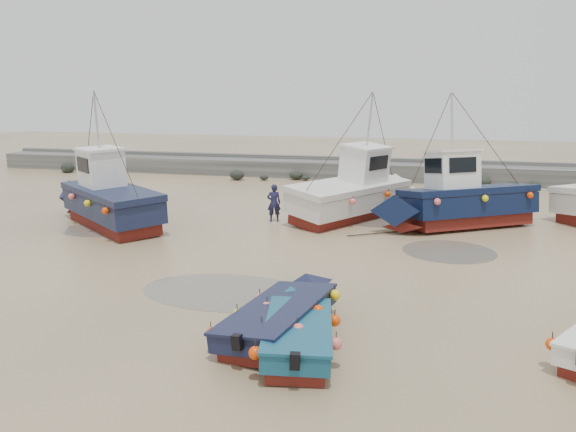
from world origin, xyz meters
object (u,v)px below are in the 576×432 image
dinghy_1 (286,312)px  cabin_boat_1 (356,191)px  dinghy_2 (298,327)px  cabin_boat_0 (107,197)px  cabin_boat_2 (459,199)px  person (274,221)px

dinghy_1 → cabin_boat_1: 14.36m
cabin_boat_1 → dinghy_2: bearing=-56.3°
cabin_boat_0 → cabin_boat_2: 16.51m
cabin_boat_0 → cabin_boat_1: (11.22, 4.51, -0.01)m
dinghy_1 → cabin_boat_2: bearing=80.2°
dinghy_1 → cabin_boat_1: cabin_boat_1 is taller
cabin_boat_1 → person: 4.40m
dinghy_1 → person: (-3.77, 12.42, -0.54)m
dinghy_1 → cabin_boat_1: size_ratio=0.69×
cabin_boat_1 → dinghy_1: bearing=-58.3°
dinghy_1 → cabin_boat_0: bearing=149.4°
cabin_boat_2 → cabin_boat_1: bearing=44.7°
cabin_boat_0 → cabin_boat_1: size_ratio=0.93×
cabin_boat_0 → dinghy_1: bearing=-94.0°
dinghy_1 → person: 12.99m
dinghy_2 → person: dinghy_2 is taller
cabin_boat_0 → person: 8.04m
cabin_boat_2 → person: size_ratio=4.64×
dinghy_2 → cabin_boat_0: size_ratio=0.65×
cabin_boat_1 → person: cabin_boat_1 is taller
dinghy_2 → cabin_boat_1: size_ratio=0.61×
cabin_boat_1 → cabin_boat_0: bearing=-126.6°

